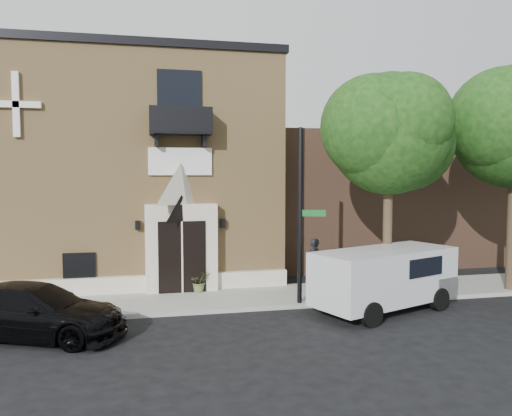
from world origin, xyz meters
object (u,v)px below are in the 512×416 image
(street_sign, at_px, (301,215))
(pedestrian_near, at_px, (313,264))
(fire_hydrant, at_px, (361,288))
(black_sedan, at_px, (34,311))
(cargo_van, at_px, (388,276))
(dumpster, at_px, (376,277))

(street_sign, distance_m, pedestrian_near, 2.92)
(fire_hydrant, bearing_deg, pedestrian_near, 121.98)
(black_sedan, relative_size, pedestrian_near, 2.68)
(cargo_van, relative_size, street_sign, 0.91)
(black_sedan, height_order, street_sign, street_sign)
(street_sign, xyz_separation_m, dumpster, (2.97, 0.51, -2.30))
(black_sedan, xyz_separation_m, fire_hydrant, (10.19, 1.53, -0.23))
(black_sedan, xyz_separation_m, street_sign, (8.00, 1.47, 2.34))
(fire_hydrant, xyz_separation_m, pedestrian_near, (-1.11, 1.79, 0.59))
(fire_hydrant, relative_size, dumpster, 0.35)
(black_sedan, xyz_separation_m, dumpster, (10.96, 1.98, 0.04))
(street_sign, xyz_separation_m, fire_hydrant, (2.20, 0.06, -2.57))
(black_sedan, distance_m, street_sign, 8.46)
(cargo_van, height_order, street_sign, street_sign)
(dumpster, bearing_deg, fire_hydrant, -135.59)
(black_sedan, distance_m, fire_hydrant, 10.31)
(black_sedan, bearing_deg, fire_hydrant, -60.54)
(street_sign, relative_size, fire_hydrant, 8.03)
(cargo_van, relative_size, pedestrian_near, 2.80)
(black_sedan, distance_m, pedestrian_near, 9.67)
(dumpster, bearing_deg, street_sign, -156.18)
(pedestrian_near, bearing_deg, cargo_van, 84.90)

